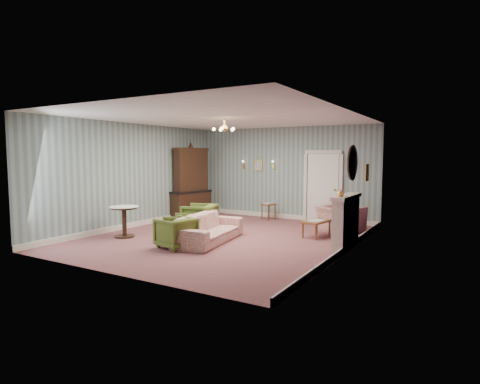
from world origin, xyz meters
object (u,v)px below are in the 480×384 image
Objects in this scene: sofa_chintz at (209,224)px; olive_chair_c at (200,217)px; olive_chair_b at (181,225)px; wingback_chair at (341,215)px; coffee_table at (316,229)px; olive_chair_a at (176,231)px; pedestal_table at (124,222)px; dresser at (191,181)px; side_table_black at (341,224)px; fireplace at (346,222)px.

olive_chair_c is at bearing 37.41° from sofa_chintz.
olive_chair_b is 0.90m from olive_chair_c.
wingback_chair is 1.29× the size of coffee_table.
olive_chair_a is 1.85m from pedestal_table.
sofa_chintz is 3.61m from wingback_chair.
dresser is at bearing -153.99° from olive_chair_c.
sofa_chintz is 3.53× the size of side_table_black.
coffee_table is (2.75, 1.87, -0.12)m from olive_chair_b.
olive_chair_a is at bearing -129.59° from coffee_table.
olive_chair_c is at bearing -157.30° from side_table_black.
pedestal_table is at bearing -77.19° from olive_chair_b.
sofa_chintz is 3.08m from fireplace.
wingback_chair is 0.43× the size of dresser.
olive_chair_b is 3.41m from dresser.
olive_chair_a reaches higher than olive_chair_b.
fireplace reaches higher than olive_chair_a.
olive_chair_a is 0.96× the size of pedestal_table.
sofa_chintz reaches higher than olive_chair_c.
coffee_table is at bearing 113.74° from olive_chair_b.
fireplace reaches higher than olive_chair_c.
olive_chair_b is 0.80m from sofa_chintz.
pedestal_table is at bearing 59.02° from wingback_chair.
fireplace is at bearing -6.35° from dresser.
olive_chair_a is at bearing 3.52° from olive_chair_c.
fireplace is at bearing 130.29° from wingback_chair.
side_table_black is 5.37m from pedestal_table.
olive_chair_b is 0.30× the size of sofa_chintz.
coffee_table is 4.73m from pedestal_table.
sofa_chintz is at bearing -161.13° from fireplace.
olive_chair_a is 3.69m from fireplace.
olive_chair_b is at bearing -145.74° from coffee_table.
dresser is 3.83× the size of side_table_black.
olive_chair_a is at bearing 76.29° from wingback_chair.
sofa_chintz is at bearing -35.24° from dresser.
sofa_chintz is at bearing 71.92° from wingback_chair.
side_table_black is at bearing 151.43° from olive_chair_a.
dresser reaches higher than fireplace.
side_table_black is at bearing 114.66° from olive_chair_b.
pedestal_table reaches higher than olive_chair_b.
olive_chair_c is 1.89m from pedestal_table.
dresser is at bearing -157.24° from olive_chair_b.
dresser is (-2.33, 3.57, 0.83)m from olive_chair_a.
fireplace is (0.63, -1.81, 0.13)m from wingback_chair.
dresser is (-1.81, 2.75, 0.87)m from olive_chair_b.
wingback_chair reaches higher than olive_chair_b.
pedestal_table is at bearing -162.18° from fireplace.
pedestal_table is at bearing 97.09° from sofa_chintz.
olive_chair_c reaches higher than side_table_black.
sofa_chintz is at bearing 175.57° from olive_chair_a.
fireplace is (5.51, -1.71, -0.62)m from dresser.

